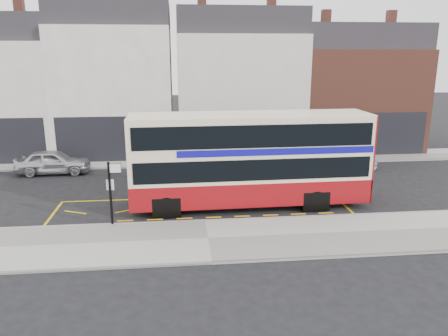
{
  "coord_description": "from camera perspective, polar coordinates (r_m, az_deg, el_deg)",
  "views": [
    {
      "loc": [
        -1.06,
        -18.39,
        7.32
      ],
      "look_at": [
        1.09,
        2.0,
        1.87
      ],
      "focal_mm": 35.0,
      "sensor_mm": 36.0,
      "label": 1
    }
  ],
  "objects": [
    {
      "name": "terrace_right",
      "position": [
        36.13,
        16.29,
        9.95
      ],
      "size": [
        9.0,
        8.01,
        10.3
      ],
      "color": "brown",
      "rests_on": "ground"
    },
    {
      "name": "far_pavement",
      "position": [
        30.29,
        -3.85,
        1.02
      ],
      "size": [
        50.0,
        3.0,
        0.15
      ],
      "primitive_type": "cube",
      "color": "#A19F98",
      "rests_on": "ground"
    },
    {
      "name": "car_white",
      "position": [
        29.66,
        15.1,
        1.39
      ],
      "size": [
        4.87,
        3.14,
        1.31
      ],
      "primitive_type": "imported",
      "rotation": [
        0.0,
        0.0,
        1.26
      ],
      "color": "silver",
      "rests_on": "ground"
    },
    {
      "name": "street_tree_right",
      "position": [
        31.65,
        8.67,
        7.81
      ],
      "size": [
        2.39,
        2.39,
        5.15
      ],
      "color": "black",
      "rests_on": "ground"
    },
    {
      "name": "terrace_left",
      "position": [
        33.73,
        -13.84,
        11.07
      ],
      "size": [
        8.0,
        8.01,
        11.8
      ],
      "color": "white",
      "rests_on": "ground"
    },
    {
      "name": "terrace_green_shop",
      "position": [
        33.76,
        1.78,
        11.06
      ],
      "size": [
        9.0,
        8.01,
        11.3
      ],
      "color": "white",
      "rests_on": "ground"
    },
    {
      "name": "pavement",
      "position": [
        17.68,
        -2.1,
        -9.32
      ],
      "size": [
        40.0,
        4.0,
        0.15
      ],
      "primitive_type": "cube",
      "color": "#A19F98",
      "rests_on": "ground"
    },
    {
      "name": "double_decker_bus",
      "position": [
        20.93,
        3.48,
        1.23
      ],
      "size": [
        11.42,
        2.86,
        4.54
      ],
      "rotation": [
        0.0,
        0.0,
        0.02
      ],
      "color": "#FFEAC2",
      "rests_on": "ground"
    },
    {
      "name": "ground",
      "position": [
        19.82,
        -2.56,
        -6.8
      ],
      "size": [
        120.0,
        120.0,
        0.0
      ],
      "primitive_type": "plane",
      "color": "black",
      "rests_on": "ground"
    },
    {
      "name": "road_markings",
      "position": [
        21.31,
        -2.83,
        -5.2
      ],
      "size": [
        14.0,
        3.4,
        0.01
      ],
      "primitive_type": null,
      "color": "#D9A60B",
      "rests_on": "ground"
    },
    {
      "name": "car_silver",
      "position": [
        29.02,
        -21.42,
        0.77
      ],
      "size": [
        4.47,
        1.86,
        1.51
      ],
      "primitive_type": "imported",
      "rotation": [
        0.0,
        0.0,
        1.59
      ],
      "color": "#B7B6BB",
      "rests_on": "ground"
    },
    {
      "name": "bus_stop_post",
      "position": [
        19.03,
        -14.49,
        -2.39
      ],
      "size": [
        0.68,
        0.12,
        2.76
      ],
      "rotation": [
        0.0,
        0.0,
        -0.03
      ],
      "color": "black",
      "rests_on": "pavement"
    },
    {
      "name": "terrace_far_left",
      "position": [
        35.71,
        -26.78,
        9.32
      ],
      "size": [
        8.0,
        8.01,
        10.8
      ],
      "color": "white",
      "rests_on": "ground"
    },
    {
      "name": "car_grey",
      "position": [
        29.03,
        -0.1,
        1.73
      ],
      "size": [
        4.45,
        1.97,
        1.42
      ],
      "primitive_type": "imported",
      "rotation": [
        0.0,
        0.0,
        1.46
      ],
      "color": "#404448",
      "rests_on": "ground"
    },
    {
      "name": "kerb",
      "position": [
        19.44,
        -2.49,
        -7.0
      ],
      "size": [
        40.0,
        0.15,
        0.15
      ],
      "primitive_type": "cube",
      "color": "gray",
      "rests_on": "ground"
    }
  ]
}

